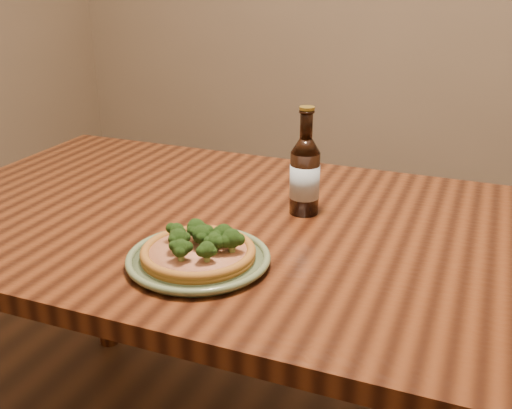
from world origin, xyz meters
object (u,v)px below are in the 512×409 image
at_px(pizza, 199,250).
at_px(beer_bottle, 305,175).
at_px(plate, 198,259).
at_px(table, 258,259).

distance_m(pizza, beer_bottle, 0.33).
bearing_deg(plate, table, 82.39).
distance_m(table, plate, 0.25).
xyz_separation_m(plate, pizza, (0.00, 0.00, 0.02)).
xyz_separation_m(table, beer_bottle, (0.08, 0.09, 0.18)).
xyz_separation_m(pizza, beer_bottle, (0.11, 0.31, 0.06)).
xyz_separation_m(table, pizza, (-0.03, -0.23, 0.12)).
height_order(pizza, beer_bottle, beer_bottle).
bearing_deg(beer_bottle, plate, -129.75).
bearing_deg(beer_bottle, pizza, -129.58).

